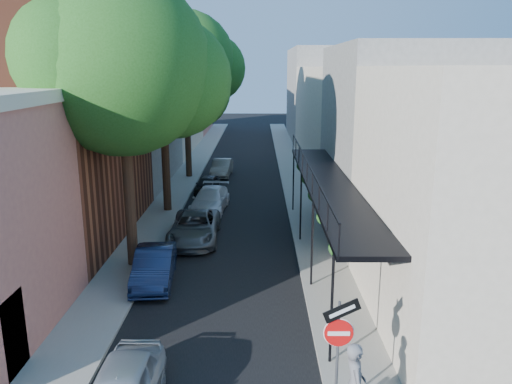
{
  "coord_description": "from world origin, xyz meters",
  "views": [
    {
      "loc": [
        1.33,
        -9.16,
        7.96
      ],
      "look_at": [
        1.24,
        11.43,
        2.8
      ],
      "focal_mm": 35.0,
      "sensor_mm": 36.0,
      "label": 1
    }
  ],
  "objects_px": {
    "sign_post": "(339,337)",
    "parked_car_d": "(210,200)",
    "parked_car_f": "(222,168)",
    "oak_far": "(192,63)",
    "oak_near": "(134,69)",
    "parked_car_c": "(195,227)",
    "parked_car_b": "(154,266)",
    "oak_mid": "(170,85)",
    "parked_car_e": "(207,185)"
  },
  "relations": [
    {
      "from": "oak_mid",
      "to": "sign_post",
      "type": "bearing_deg",
      "value": -69.14
    },
    {
      "from": "oak_far",
      "to": "parked_car_c",
      "type": "relative_size",
      "value": 2.49
    },
    {
      "from": "parked_car_b",
      "to": "parked_car_f",
      "type": "distance_m",
      "value": 19.17
    },
    {
      "from": "sign_post",
      "to": "parked_car_f",
      "type": "bearing_deg",
      "value": 99.73
    },
    {
      "from": "oak_mid",
      "to": "parked_car_c",
      "type": "relative_size",
      "value": 2.13
    },
    {
      "from": "oak_mid",
      "to": "parked_car_d",
      "type": "relative_size",
      "value": 2.26
    },
    {
      "from": "sign_post",
      "to": "oak_near",
      "type": "xyz_separation_m",
      "value": [
        -6.53,
        9.29,
        5.84
      ]
    },
    {
      "from": "sign_post",
      "to": "oak_mid",
      "type": "height_order",
      "value": "oak_mid"
    },
    {
      "from": "parked_car_c",
      "to": "parked_car_e",
      "type": "relative_size",
      "value": 1.45
    },
    {
      "from": "parked_car_c",
      "to": "parked_car_f",
      "type": "xyz_separation_m",
      "value": [
        0.25,
        14.46,
        -0.04
      ]
    },
    {
      "from": "parked_car_b",
      "to": "parked_car_c",
      "type": "bearing_deg",
      "value": 73.67
    },
    {
      "from": "oak_far",
      "to": "parked_car_b",
      "type": "height_order",
      "value": "oak_far"
    },
    {
      "from": "sign_post",
      "to": "parked_car_d",
      "type": "distance_m",
      "value": 17.78
    },
    {
      "from": "oak_mid",
      "to": "parked_car_b",
      "type": "relative_size",
      "value": 2.57
    },
    {
      "from": "oak_mid",
      "to": "parked_car_e",
      "type": "xyz_separation_m",
      "value": [
        1.44,
        4.08,
        -6.49
      ]
    },
    {
      "from": "sign_post",
      "to": "parked_car_e",
      "type": "xyz_separation_m",
      "value": [
        -5.13,
        21.34,
        -1.47
      ]
    },
    {
      "from": "parked_car_d",
      "to": "parked_car_e",
      "type": "relative_size",
      "value": 1.37
    },
    {
      "from": "parked_car_e",
      "to": "parked_car_f",
      "type": "distance_m",
      "value": 5.29
    },
    {
      "from": "oak_near",
      "to": "oak_far",
      "type": "bearing_deg",
      "value": 89.96
    },
    {
      "from": "sign_post",
      "to": "parked_car_e",
      "type": "height_order",
      "value": "sign_post"
    },
    {
      "from": "parked_car_b",
      "to": "parked_car_e",
      "type": "bearing_deg",
      "value": 82.57
    },
    {
      "from": "parked_car_c",
      "to": "oak_far",
      "type": "bearing_deg",
      "value": 95.87
    },
    {
      "from": "parked_car_e",
      "to": "oak_near",
      "type": "bearing_deg",
      "value": -91.15
    },
    {
      "from": "parked_car_f",
      "to": "parked_car_d",
      "type": "bearing_deg",
      "value": -86.78
    },
    {
      "from": "oak_far",
      "to": "parked_car_f",
      "type": "distance_m",
      "value": 7.88
    },
    {
      "from": "oak_far",
      "to": "parked_car_b",
      "type": "distance_m",
      "value": 20.33
    },
    {
      "from": "oak_far",
      "to": "parked_car_c",
      "type": "distance_m",
      "value": 16.16
    },
    {
      "from": "oak_near",
      "to": "parked_car_c",
      "type": "relative_size",
      "value": 2.39
    },
    {
      "from": "parked_car_d",
      "to": "parked_car_e",
      "type": "height_order",
      "value": "parked_car_d"
    },
    {
      "from": "parked_car_f",
      "to": "oak_far",
      "type": "bearing_deg",
      "value": -168.12
    },
    {
      "from": "parked_car_c",
      "to": "parked_car_d",
      "type": "bearing_deg",
      "value": 86.14
    },
    {
      "from": "oak_mid",
      "to": "parked_car_c",
      "type": "height_order",
      "value": "oak_mid"
    },
    {
      "from": "oak_mid",
      "to": "parked_car_c",
      "type": "distance_m",
      "value": 8.38
    },
    {
      "from": "parked_car_d",
      "to": "parked_car_f",
      "type": "bearing_deg",
      "value": 94.95
    },
    {
      "from": "parked_car_d",
      "to": "parked_car_c",
      "type": "bearing_deg",
      "value": -87.93
    },
    {
      "from": "parked_car_b",
      "to": "oak_mid",
      "type": "bearing_deg",
      "value": 89.92
    },
    {
      "from": "oak_near",
      "to": "parked_car_e",
      "type": "height_order",
      "value": "oak_near"
    },
    {
      "from": "parked_car_b",
      "to": "parked_car_e",
      "type": "xyz_separation_m",
      "value": [
        0.62,
        13.88,
        -0.09
      ]
    },
    {
      "from": "parked_car_b",
      "to": "parked_car_e",
      "type": "height_order",
      "value": "parked_car_b"
    },
    {
      "from": "sign_post",
      "to": "oak_mid",
      "type": "bearing_deg",
      "value": 110.86
    },
    {
      "from": "oak_near",
      "to": "parked_car_c",
      "type": "distance_m",
      "value": 7.94
    },
    {
      "from": "oak_near",
      "to": "parked_car_f",
      "type": "bearing_deg",
      "value": 83.51
    },
    {
      "from": "parked_car_d",
      "to": "parked_car_b",
      "type": "bearing_deg",
      "value": -92.12
    },
    {
      "from": "oak_mid",
      "to": "parked_car_d",
      "type": "height_order",
      "value": "oak_mid"
    },
    {
      "from": "parked_car_f",
      "to": "parked_car_c",
      "type": "bearing_deg",
      "value": -87.77
    },
    {
      "from": "parked_car_d",
      "to": "sign_post",
      "type": "bearing_deg",
      "value": -70.15
    },
    {
      "from": "oak_mid",
      "to": "parked_car_e",
      "type": "relative_size",
      "value": 3.09
    },
    {
      "from": "parked_car_b",
      "to": "sign_post",
      "type": "bearing_deg",
      "value": -57.18
    },
    {
      "from": "oak_near",
      "to": "parked_car_f",
      "type": "height_order",
      "value": "oak_near"
    },
    {
      "from": "oak_mid",
      "to": "parked_car_c",
      "type": "xyz_separation_m",
      "value": [
        1.77,
        -5.13,
        -6.39
      ]
    }
  ]
}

